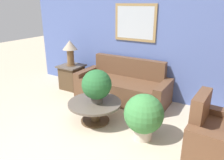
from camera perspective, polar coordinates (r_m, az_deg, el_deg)
name	(u,v)px	position (r m, az deg, el deg)	size (l,w,h in m)	color
wall_back	(147,42)	(5.12, 9.24, 9.73)	(6.68, 0.09, 2.60)	#5166A8
couch_main	(122,87)	(5.11, 2.75, -1.75)	(2.17, 0.87, 0.94)	brown
armchair	(220,139)	(3.62, 26.27, -13.59)	(0.91, 1.04, 0.94)	brown
coffee_table	(95,107)	(4.17, -4.51, -7.13)	(1.00, 1.00, 0.41)	#4C3823
side_table	(72,77)	(5.85, -10.44, 0.87)	(0.59, 0.59, 0.63)	#4C3823
table_lamp	(70,49)	(5.66, -10.90, 7.99)	(0.38, 0.38, 0.65)	brown
potted_plant_on_table	(97,85)	(3.99, -4.03, -1.32)	(0.55, 0.55, 0.63)	#4C4742
potted_plant_floor	(144,115)	(3.64, 8.28, -9.02)	(0.66, 0.66, 0.79)	beige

